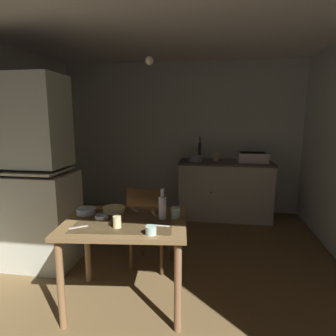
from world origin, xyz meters
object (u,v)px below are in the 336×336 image
Objects in this scene: hand_pump at (200,150)px; glass_bottle at (162,207)px; teacup_mint at (117,222)px; chair_far_side at (149,224)px; serving_bowl_wide at (114,209)px; mixing_bowl_counter at (195,158)px; sink_basin at (253,157)px; hutch_cabinet at (23,179)px; dining_table at (126,233)px.

hand_pump is 2.31m from glass_bottle.
chair_far_side is at bearing 84.07° from teacup_mint.
teacup_mint is at bearing -66.88° from serving_bowl_wide.
hand_pump is 0.17m from mixing_bowl_counter.
hand_pump is 4.36× the size of teacup_mint.
hand_pump is (-0.82, 0.05, 0.09)m from sink_basin.
glass_bottle is (-0.20, -2.29, -0.22)m from hand_pump.
chair_far_side is at bearing -102.68° from mixing_bowl_counter.
hutch_cabinet reaches higher than chair_far_side.
hutch_cabinet is 7.78× the size of glass_bottle.
dining_table is 0.22m from teacup_mint.
chair_far_side reaches higher than dining_table.
hutch_cabinet reaches higher than glass_bottle.
sink_basin is 2.70m from dining_table.
glass_bottle reaches higher than serving_bowl_wide.
chair_far_side is at bearing 114.22° from glass_bottle.
hand_pump is at bearing 176.83° from sink_basin.
mixing_bowl_counter reaches higher than serving_bowl_wide.
mixing_bowl_counter is 2.37× the size of teacup_mint.
mixing_bowl_counter is 0.81× the size of glass_bottle.
hand_pump reaches higher than sink_basin.
mixing_bowl_counter is at bearing 45.40° from hutch_cabinet.
mixing_bowl_counter is 2.18m from serving_bowl_wide.
chair_far_side is (0.06, 0.61, -0.16)m from dining_table.
hutch_cabinet is 10.11× the size of serving_bowl_wide.
hand_pump is at bearing 84.91° from glass_bottle.
hand_pump is at bearing 72.91° from serving_bowl_wide.
chair_far_side is at bearing 60.34° from serving_bowl_wide.
dining_table is 12.07× the size of teacup_mint.
mixing_bowl_counter is at bearing 77.32° from chair_far_side.
chair_far_side is 4.51× the size of serving_bowl_wide.
dining_table is at bearing 84.09° from teacup_mint.
mixing_bowl_counter is at bearing 79.40° from teacup_mint.
sink_basin is at bearing 65.59° from glass_bottle.
hutch_cabinet is 1.43m from chair_far_side.
serving_bowl_wide is (-0.61, -2.09, -0.18)m from mixing_bowl_counter.
serving_bowl_wide is (-0.67, -2.18, -0.30)m from hand_pump.
mixing_bowl_counter is 2.49m from teacup_mint.
hand_pump reaches higher than mixing_bowl_counter.
serving_bowl_wide is at bearing 166.33° from glass_bottle.
sink_basin is at bearing -3.17° from hand_pump.
mixing_bowl_counter is (-0.06, -0.10, -0.12)m from hand_pump.
chair_far_side is (-0.44, -1.77, -0.59)m from hand_pump.
teacup_mint is at bearing -118.16° from sink_basin.
hutch_cabinet is 2.24× the size of chair_far_side.
teacup_mint is (-0.52, -2.54, -0.27)m from hand_pump.
serving_bowl_wide is 2.24× the size of teacup_mint.
hutch_cabinet is 9.56× the size of mixing_bowl_counter.
teacup_mint is at bearing -28.43° from hutch_cabinet.
hand_pump is 2.61m from teacup_mint.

